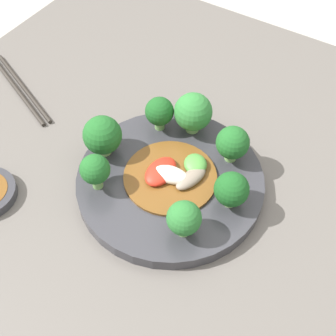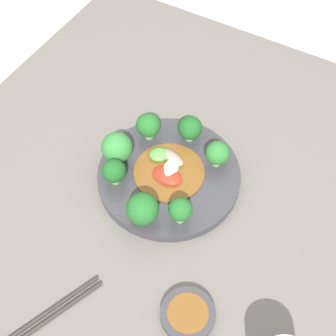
% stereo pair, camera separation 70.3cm
% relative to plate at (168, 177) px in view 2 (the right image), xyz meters
% --- Properties ---
extents(ground_plane, '(8.00, 8.00, 0.00)m').
position_rel_plate_xyz_m(ground_plane, '(-0.00, -0.02, -0.79)').
color(ground_plane, '#B7B2A8').
extents(table, '(0.97, 0.89, 0.78)m').
position_rel_plate_xyz_m(table, '(-0.00, -0.02, -0.40)').
color(table, '#5B5651').
rests_on(table, ground_plane).
extents(plate, '(0.28, 0.28, 0.02)m').
position_rel_plate_xyz_m(plate, '(0.00, 0.00, 0.00)').
color(plate, '#333338').
rests_on(plate, table).
extents(broccoli_northeast, '(0.04, 0.04, 0.06)m').
position_rel_plate_xyz_m(broccoli_northeast, '(0.08, 0.07, 0.05)').
color(broccoli_northeast, '#70A356').
rests_on(broccoli_northeast, plate).
extents(broccoli_southwest, '(0.05, 0.05, 0.06)m').
position_rel_plate_xyz_m(broccoli_southwest, '(-0.06, -0.08, 0.05)').
color(broccoli_southwest, '#7AAD5B').
rests_on(broccoli_southwest, plate).
extents(broccoli_northwest, '(0.05, 0.05, 0.06)m').
position_rel_plate_xyz_m(broccoli_northwest, '(-0.07, 0.07, 0.04)').
color(broccoli_northwest, '#70A356').
rests_on(broccoli_northwest, plate).
extents(broccoli_west, '(0.05, 0.05, 0.06)m').
position_rel_plate_xyz_m(broccoli_west, '(-0.10, -0.01, 0.04)').
color(broccoli_west, '#89B76B').
rests_on(broccoli_west, plate).
extents(broccoli_south, '(0.06, 0.06, 0.07)m').
position_rel_plate_xyz_m(broccoli_south, '(0.02, -0.10, 0.05)').
color(broccoli_south, '#89B76B').
rests_on(broccoli_south, plate).
extents(broccoli_east, '(0.06, 0.06, 0.07)m').
position_rel_plate_xyz_m(broccoli_east, '(0.11, 0.01, 0.05)').
color(broccoli_east, '#89B76B').
rests_on(broccoli_east, plate).
extents(broccoli_southeast, '(0.05, 0.05, 0.06)m').
position_rel_plate_xyz_m(broccoli_southeast, '(0.06, -0.08, 0.04)').
color(broccoli_southeast, '#70A356').
rests_on(broccoli_southeast, plate).
extents(stirfry_center, '(0.14, 0.14, 0.02)m').
position_rel_plate_xyz_m(stirfry_center, '(-0.00, -0.00, 0.02)').
color(stirfry_center, brown).
rests_on(stirfry_center, plate).
extents(chopsticks, '(0.21, 0.10, 0.01)m').
position_rel_plate_xyz_m(chopsticks, '(0.34, -0.04, -0.01)').
color(chopsticks, '#2D2823').
rests_on(chopsticks, table).
extents(sauce_dish, '(0.09, 0.09, 0.02)m').
position_rel_plate_xyz_m(sauce_dish, '(0.22, 0.16, -0.00)').
color(sauce_dish, '#333338').
rests_on(sauce_dish, table).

